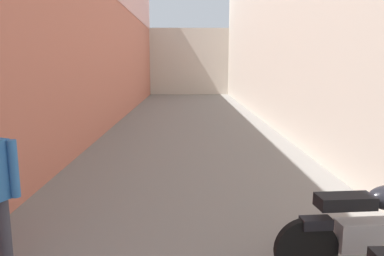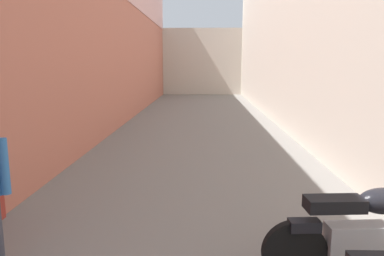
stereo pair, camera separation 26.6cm
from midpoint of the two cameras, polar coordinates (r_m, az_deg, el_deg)
The scene contains 5 objects.
ground_plane at distance 9.34m, azimuth -0.70°, elevation -2.36°, with size 41.58×41.58×0.00m, color slate.
building_left at distance 11.53m, azimuth -15.21°, elevation 18.33°, with size 0.45×25.58×7.39m.
building_right at distance 11.58m, azimuth 13.66°, elevation 18.28°, with size 0.45×25.58×7.44m.
building_far_end at distance 24.91m, azimuth -0.77°, elevation 10.31°, with size 8.07×2.00×4.23m, color beige.
motorcycle_fifth at distance 3.87m, azimuth 24.57°, elevation -13.83°, with size 1.85×0.58×1.04m.
Camera 1 is at (-0.14, 1.67, 2.01)m, focal length 34.18 mm.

